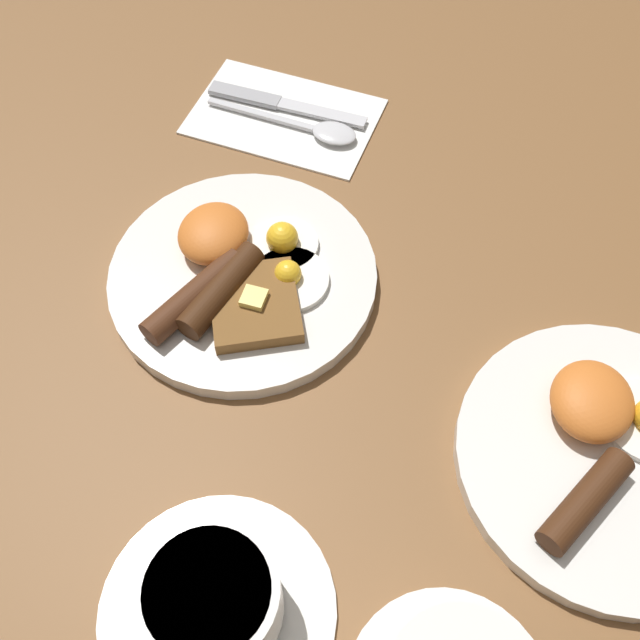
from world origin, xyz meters
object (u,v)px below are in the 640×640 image
teacup_near (213,604)px  knife (278,103)px  breakfast_plate_near (241,274)px  breakfast_plate_far (608,451)px  spoon (318,129)px

teacup_near → knife: (-0.51, -0.10, -0.02)m
teacup_near → knife: 0.52m
breakfast_plate_near → breakfast_plate_far: bearing=74.1°
breakfast_plate_far → teacup_near: bearing=-54.3°
spoon → breakfast_plate_near: bearing=-88.5°
knife → breakfast_plate_far: bearing=-37.5°
breakfast_plate_far → spoon: bearing=-134.0°
breakfast_plate_far → knife: 0.48m
teacup_near → knife: size_ratio=0.95×
breakfast_plate_near → knife: bearing=-172.3°
breakfast_plate_near → knife: breakfast_plate_near is taller
breakfast_plate_far → knife: (-0.32, -0.36, -0.01)m
knife → teacup_near: bearing=-74.1°
teacup_near → spoon: teacup_near is taller
spoon → knife: bearing=157.1°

